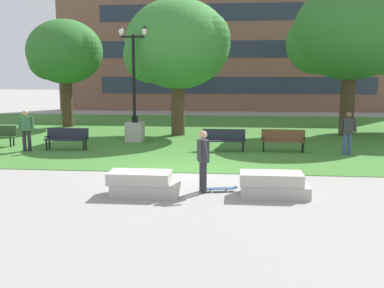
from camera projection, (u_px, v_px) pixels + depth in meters
name	position (u px, v px, depth m)	size (l,w,h in m)	color
ground_plane	(179.00, 173.00, 14.75)	(140.00, 140.00, 0.00)	gray
grass_lawn	(202.00, 133.00, 24.58)	(40.00, 20.00, 0.02)	#3D752D
concrete_block_center	(143.00, 184.00, 12.08)	(1.90, 0.90, 0.64)	#B2ADA3
concrete_block_left	(273.00, 185.00, 11.98)	(1.83, 0.90, 0.64)	#B2ADA3
person_skateboarder	(203.00, 158.00, 12.26)	(0.39, 1.09, 1.71)	#28282D
skateboard	(219.00, 189.00, 12.44)	(1.04, 0.39, 0.14)	#2D4C75
park_bench_near_left	(224.00, 139.00, 18.78)	(1.80, 0.54, 0.90)	#1E232D
park_bench_far_left	(67.00, 137.00, 19.10)	(1.81, 0.58, 0.90)	#1E232D
park_bench_far_right	(283.00, 139.00, 18.64)	(1.83, 0.63, 0.90)	brown
lamp_post_left	(135.00, 119.00, 21.36)	(1.32, 0.80, 5.39)	#ADA89E
tree_near_left	(349.00, 33.00, 22.69)	(6.08, 5.79, 7.78)	#42301E
tree_far_left	(176.00, 46.00, 22.97)	(5.65, 5.38, 6.98)	#4C3823
tree_far_right	(64.00, 53.00, 26.61)	(4.67, 4.45, 6.37)	#42301E
person_bystander_near_lawn	(26.00, 128.00, 18.67)	(0.65, 0.34, 1.71)	#28282D
person_bystander_far_lawn	(348.00, 131.00, 17.80)	(0.69, 0.27, 1.71)	#384C7A
building_facade_distant	(237.00, 28.00, 37.56)	(30.85, 1.03, 13.99)	brown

